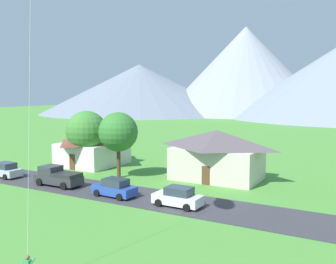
# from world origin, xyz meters

# --- Properties ---
(road_strip) EXTENTS (160.00, 6.04, 0.08)m
(road_strip) POSITION_xyz_m (0.00, 26.42, 0.04)
(road_strip) COLOR #38383D
(road_strip) RESTS_ON ground
(mountain_central_ridge) EXTENTS (89.06, 89.06, 22.20)m
(mountain_central_ridge) POSITION_xyz_m (-85.43, 143.55, 11.10)
(mountain_central_ridge) COLOR slate
(mountain_central_ridge) RESTS_ON ground
(mountain_far_west_ridge) EXTENTS (73.34, 73.34, 38.29)m
(mountain_far_west_ridge) POSITION_xyz_m (-41.51, 162.03, 19.15)
(mountain_far_west_ridge) COLOR #8E939E
(mountain_far_west_ridge) RESTS_ON ground
(house_left_center) EXTENTS (10.19, 6.55, 5.56)m
(house_left_center) POSITION_xyz_m (-3.89, 36.73, 2.88)
(house_left_center) COLOR beige
(house_left_center) RESTS_ON ground
(house_right_center) EXTENTS (7.64, 8.46, 4.72)m
(house_right_center) POSITION_xyz_m (-21.64, 36.46, 2.44)
(house_right_center) COLOR silver
(house_right_center) RESTS_ON ground
(tree_left_of_center) EXTENTS (4.48, 4.48, 7.51)m
(tree_left_of_center) POSITION_xyz_m (-13.95, 31.94, 5.25)
(tree_left_of_center) COLOR #4C3823
(tree_left_of_center) RESTS_ON ground
(tree_center) EXTENTS (5.23, 5.23, 7.39)m
(tree_center) POSITION_xyz_m (-20.72, 34.28, 4.77)
(tree_center) COLOR brown
(tree_center) RESTS_ON ground
(parked_car_white_west_end) EXTENTS (4.22, 2.11, 1.68)m
(parked_car_white_west_end) POSITION_xyz_m (-2.82, 25.40, 0.87)
(parked_car_white_west_end) COLOR white
(parked_car_white_west_end) RESTS_ON road_strip
(parked_car_silver_mid_west) EXTENTS (4.27, 2.22, 1.68)m
(parked_car_silver_mid_west) POSITION_xyz_m (-25.32, 25.55, 0.87)
(parked_car_silver_mid_west) COLOR #B7BCC1
(parked_car_silver_mid_west) RESTS_ON road_strip
(parked_car_blue_mid_east) EXTENTS (4.28, 2.23, 1.68)m
(parked_car_blue_mid_east) POSITION_xyz_m (-9.42, 25.24, 0.87)
(parked_car_blue_mid_east) COLOR #2847A8
(parked_car_blue_mid_east) RESTS_ON road_strip
(pickup_truck_charcoal_west_side) EXTENTS (5.21, 2.34, 1.99)m
(pickup_truck_charcoal_west_side) POSITION_xyz_m (-17.13, 25.61, 1.06)
(pickup_truck_charcoal_west_side) COLOR #333338
(pickup_truck_charcoal_west_side) RESTS_ON road_strip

